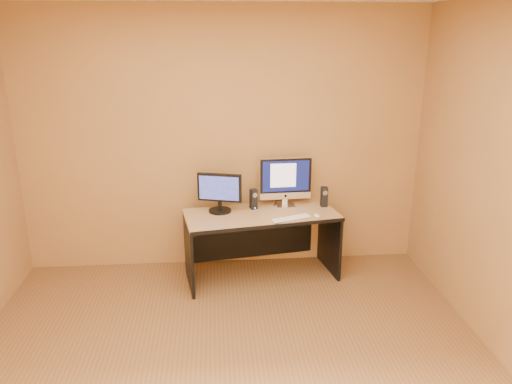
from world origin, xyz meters
TOP-DOWN VIEW (x-y plane):
  - walls at (0.00, 0.00)m, footprint 4.00×4.00m
  - desk at (0.35, 1.61)m, footprint 1.54×0.86m
  - imac at (0.61, 1.81)m, footprint 0.53×0.21m
  - second_monitor at (-0.05, 1.70)m, footprint 0.48×0.33m
  - speaker_left at (0.28, 1.75)m, footprint 0.08×0.08m
  - speaker_right at (0.99, 1.76)m, footprint 0.06×0.07m
  - keyboard at (0.61, 1.44)m, footprint 0.40×0.24m
  - mouse at (0.86, 1.47)m, footprint 0.06×0.10m
  - cable_a at (0.64, 1.89)m, footprint 0.08×0.19m
  - cable_b at (0.52, 1.89)m, footprint 0.06×0.16m

SIDE VIEW (x-z plane):
  - desk at x=0.35m, z-range 0.00..0.67m
  - cable_a at x=0.64m, z-range 0.67..0.68m
  - cable_b at x=0.52m, z-range 0.67..0.68m
  - keyboard at x=0.61m, z-range 0.67..0.69m
  - mouse at x=0.86m, z-range 0.67..0.70m
  - speaker_left at x=0.28m, z-range 0.67..0.87m
  - speaker_right at x=0.99m, z-range 0.67..0.87m
  - second_monitor at x=-0.05m, z-range 0.67..1.05m
  - imac at x=0.61m, z-range 0.67..1.17m
  - walls at x=0.00m, z-range 0.00..2.60m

